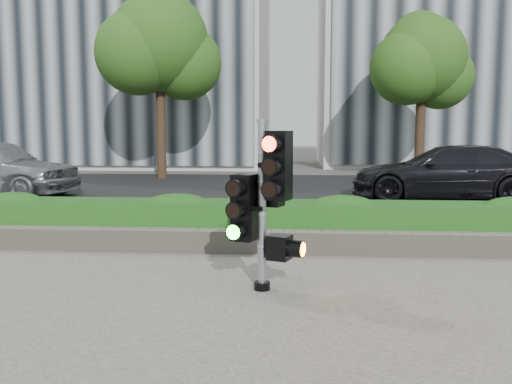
{
  "coord_description": "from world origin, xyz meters",
  "views": [
    {
      "loc": [
        0.77,
        -6.13,
        1.87
      ],
      "look_at": [
        0.25,
        0.6,
        1.1
      ],
      "focal_mm": 38.0,
      "sensor_mm": 36.0,
      "label": 1
    }
  ],
  "objects": [
    {
      "name": "car_dark",
      "position": [
        4.76,
        8.73,
        0.75
      ],
      "size": [
        5.19,
        2.46,
        1.46
      ],
      "primitive_type": "imported",
      "rotation": [
        0.0,
        0.0,
        -1.66
      ],
      "color": "black",
      "rests_on": "road"
    },
    {
      "name": "tree_left",
      "position": [
        -4.52,
        14.56,
        5.04
      ],
      "size": [
        4.61,
        4.03,
        7.34
      ],
      "color": "black",
      "rests_on": "ground"
    },
    {
      "name": "ground",
      "position": [
        0.0,
        0.0,
        0.0
      ],
      "size": [
        120.0,
        120.0,
        0.0
      ],
      "primitive_type": "plane",
      "color": "#51514C",
      "rests_on": "ground"
    },
    {
      "name": "curb",
      "position": [
        0.0,
        3.15,
        0.06
      ],
      "size": [
        60.0,
        0.25,
        0.12
      ],
      "primitive_type": "cube",
      "color": "gray",
      "rests_on": "ground"
    },
    {
      "name": "building_right",
      "position": [
        11.0,
        25.0,
        6.0
      ],
      "size": [
        18.0,
        10.0,
        12.0
      ],
      "primitive_type": "cube",
      "color": "#B7B7B2",
      "rests_on": "ground"
    },
    {
      "name": "building_left",
      "position": [
        -9.0,
        23.0,
        7.5
      ],
      "size": [
        16.0,
        9.0,
        15.0
      ],
      "primitive_type": "cube",
      "color": "#B7B7B2",
      "rests_on": "ground"
    },
    {
      "name": "hedge",
      "position": [
        0.0,
        2.55,
        0.37
      ],
      "size": [
        12.0,
        1.0,
        0.68
      ],
      "primitive_type": "cube",
      "color": "green",
      "rests_on": "sidewalk"
    },
    {
      "name": "stone_wall",
      "position": [
        0.0,
        1.9,
        0.2
      ],
      "size": [
        12.0,
        0.32,
        0.34
      ],
      "primitive_type": "cube",
      "color": "gray",
      "rests_on": "sidewalk"
    },
    {
      "name": "road",
      "position": [
        0.0,
        10.0,
        0.01
      ],
      "size": [
        60.0,
        13.0,
        0.02
      ],
      "primitive_type": "cube",
      "color": "black",
      "rests_on": "ground"
    },
    {
      "name": "tree_right",
      "position": [
        5.48,
        15.55,
        4.48
      ],
      "size": [
        4.1,
        3.58,
        6.53
      ],
      "color": "black",
      "rests_on": "ground"
    },
    {
      "name": "traffic_signal",
      "position": [
        0.4,
        -0.0,
        1.12
      ],
      "size": [
        0.73,
        0.61,
        1.97
      ],
      "rotation": [
        0.0,
        0.0,
        -0.35
      ],
      "color": "black",
      "rests_on": "sidewalk"
    }
  ]
}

